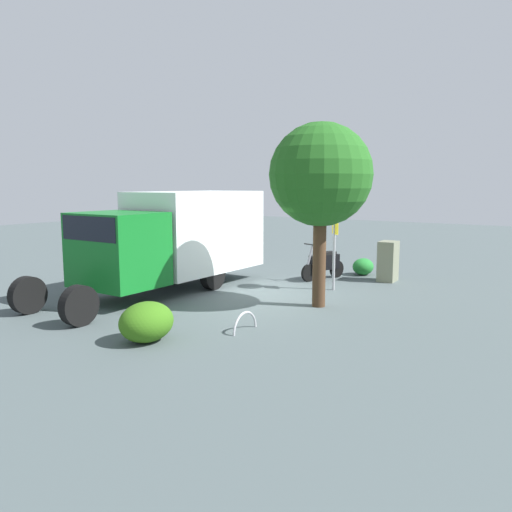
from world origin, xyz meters
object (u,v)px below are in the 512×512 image
stop_sign (335,225)px  street_tree (321,176)px  motorcycle (324,263)px  utility_cabinet (388,261)px  box_truck_near (175,235)px  bike_rack_hoop (245,331)px

stop_sign → street_tree: bearing=14.9°
motorcycle → street_tree: size_ratio=0.38×
motorcycle → utility_cabinet: bearing=134.4°
motorcycle → utility_cabinet: utility_cabinet is taller
box_truck_near → bike_rack_hoop: box_truck_near is taller
motorcycle → bike_rack_hoop: 6.40m
street_tree → bike_rack_hoop: size_ratio=5.37×
stop_sign → bike_rack_hoop: stop_sign is taller
motorcycle → stop_sign: bearing=55.6°
street_tree → utility_cabinet: street_tree is taller
street_tree → motorcycle: bearing=-155.7°
box_truck_near → utility_cabinet: bearing=134.5°
box_truck_near → motorcycle: bearing=142.6°
box_truck_near → street_tree: size_ratio=1.66×
stop_sign → bike_rack_hoop: (4.90, 0.27, -1.91)m
utility_cabinet → street_tree: bearing=-3.8°
stop_sign → box_truck_near: bearing=-57.8°
motorcycle → stop_sign: 2.18m
utility_cabinet → motorcycle: bearing=-65.1°
motorcycle → street_tree: street_tree is taller
stop_sign → utility_cabinet: bearing=159.3°
stop_sign → bike_rack_hoop: bearing=3.1°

